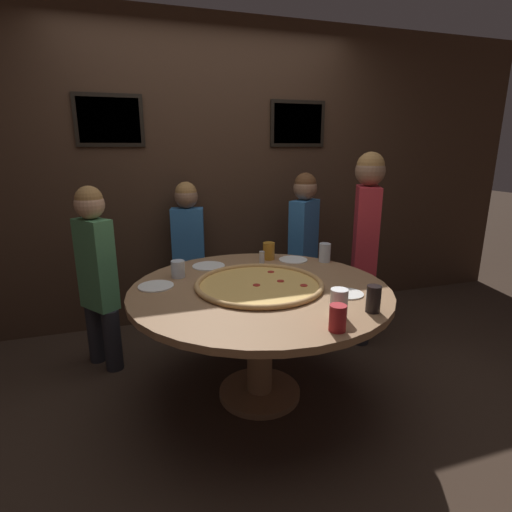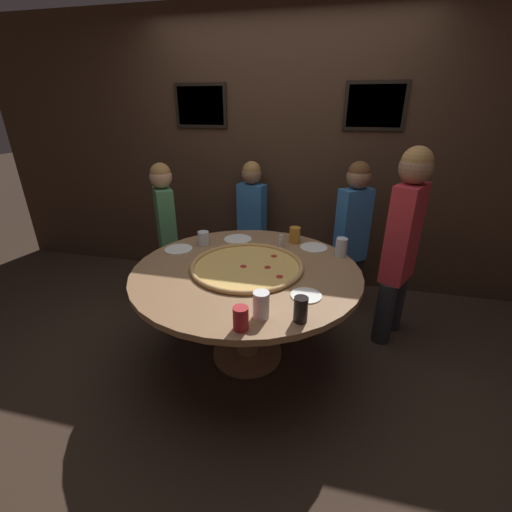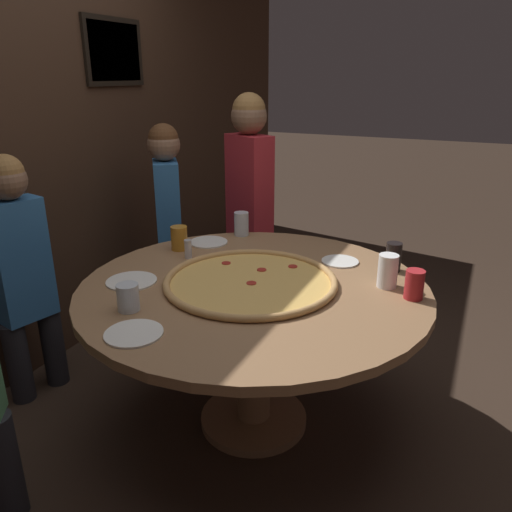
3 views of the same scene
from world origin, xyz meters
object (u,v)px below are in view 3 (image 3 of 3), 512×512
at_px(drink_cup_near_left, 414,285).
at_px(drink_cup_near_right, 241,224).
at_px(dining_table, 253,311).
at_px(diner_side_left, 249,196).
at_px(drink_cup_front_edge, 393,257).
at_px(white_plate_near_front, 134,333).
at_px(white_plate_far_back, 132,281).
at_px(diner_centre_back, 21,266).
at_px(drink_cup_far_left, 128,297).
at_px(white_plate_right_side, 208,242).
at_px(drink_cup_by_shaker, 179,238).
at_px(condiment_shaker, 188,249).
at_px(white_plate_beside_cup, 340,261).
at_px(giant_pizza, 251,280).
at_px(diner_side_right, 168,216).
at_px(drink_cup_far_right, 388,271).

bearing_deg(drink_cup_near_left, drink_cup_near_right, 65.62).
xyz_separation_m(dining_table, diner_side_left, (1.06, 0.53, 0.25)).
distance_m(drink_cup_front_edge, diner_side_left, 1.24).
bearing_deg(white_plate_near_front, white_plate_far_back, 39.30).
xyz_separation_m(drink_cup_front_edge, white_plate_far_back, (-0.64, 1.04, -0.07)).
bearing_deg(diner_centre_back, drink_cup_near_right, 150.43).
xyz_separation_m(drink_cup_front_edge, drink_cup_far_left, (-0.87, 0.87, -0.01)).
xyz_separation_m(drink_cup_front_edge, white_plate_right_side, (-0.01, 1.00, -0.07)).
distance_m(drink_cup_by_shaker, diner_centre_back, 0.79).
bearing_deg(diner_centre_back, condiment_shaker, 132.54).
bearing_deg(white_plate_far_back, drink_cup_near_left, -72.98).
height_order(white_plate_right_side, diner_centre_back, diner_centre_back).
distance_m(white_plate_beside_cup, diner_centre_back, 1.59).
height_order(giant_pizza, diner_centre_back, diner_centre_back).
relative_size(white_plate_right_side, white_plate_far_back, 0.93).
bearing_deg(drink_cup_front_edge, drink_cup_near_right, 77.99).
distance_m(drink_cup_by_shaker, diner_side_right, 0.61).
bearing_deg(white_plate_far_back, diner_side_left, 1.13).
distance_m(dining_table, diner_side_left, 1.21).
height_order(giant_pizza, drink_cup_near_right, drink_cup_near_right).
bearing_deg(dining_table, white_plate_beside_cup, -32.03).
bearing_deg(condiment_shaker, giant_pizza, -110.10).
xyz_separation_m(drink_cup_near_right, white_plate_near_front, (-1.22, -0.18, -0.06)).
bearing_deg(diner_side_right, dining_table, 15.93).
distance_m(drink_cup_front_edge, white_plate_far_back, 1.22).
bearing_deg(drink_cup_near_right, drink_cup_far_right, -113.42).
xyz_separation_m(drink_cup_far_right, white_plate_right_side, (0.19, 1.02, -0.07)).
bearing_deg(drink_cup_front_edge, diner_centre_back, 112.05).
relative_size(drink_cup_front_edge, white_plate_near_front, 0.65).
bearing_deg(diner_centre_back, white_plate_beside_cup, 128.06).
height_order(drink_cup_near_right, drink_cup_front_edge, drink_cup_front_edge).
bearing_deg(dining_table, diner_side_right, 52.97).
bearing_deg(drink_cup_front_edge, drink_cup_by_shaker, 99.15).
distance_m(white_plate_right_side, condiment_shaker, 0.26).
distance_m(giant_pizza, white_plate_right_side, 0.62).
distance_m(white_plate_beside_cup, condiment_shaker, 0.77).
xyz_separation_m(drink_cup_by_shaker, condiment_shaker, (-0.09, -0.11, -0.01)).
distance_m(drink_cup_far_left, diner_side_right, 1.31).
distance_m(white_plate_far_back, white_plate_near_front, 0.50).
relative_size(drink_cup_near_right, drink_cup_front_edge, 0.98).
distance_m(drink_cup_front_edge, white_plate_near_front, 1.26).
xyz_separation_m(drink_cup_near_right, condiment_shaker, (-0.46, 0.07, -0.02)).
relative_size(drink_cup_far_right, white_plate_far_back, 0.66).
bearing_deg(white_plate_far_back, giant_pizza, -66.48).
bearing_deg(giant_pizza, diner_centre_back, 102.76).
height_order(giant_pizza, condiment_shaker, condiment_shaker).
bearing_deg(drink_cup_near_left, drink_cup_by_shaker, 85.11).
xyz_separation_m(drink_cup_far_right, white_plate_near_front, (-0.82, 0.74, -0.07)).
distance_m(drink_cup_far_right, white_plate_right_side, 1.04).
bearing_deg(drink_cup_by_shaker, diner_side_left, -1.62).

